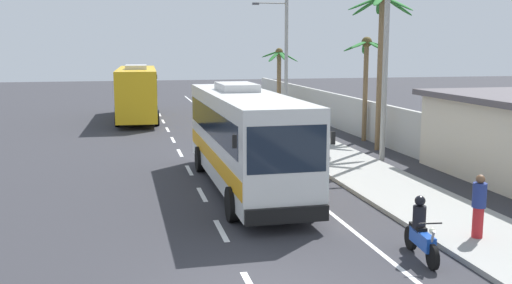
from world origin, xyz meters
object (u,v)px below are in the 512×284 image
object	(u,v)px
pedestrian_near_kerb	(479,205)
palm_second	(381,34)
coach_bus_far_lane	(137,91)
palm_third	(279,68)
coach_bus_foreground	(244,136)
motorcycle_trailing	(421,233)
pedestrian_midwalk	(304,124)
utility_pole_mid	(386,39)
palm_nearest	(366,65)
motorcycle_beside_bus	(269,136)
utility_pole_far	(285,41)

from	to	relation	value
pedestrian_near_kerb	palm_second	xyz separation A→B (m)	(3.29, 13.48, 4.70)
coach_bus_far_lane	palm_third	size ratio (longest dim) A/B	2.38
coach_bus_foreground	motorcycle_trailing	distance (m)	8.44
pedestrian_midwalk	utility_pole_mid	size ratio (longest dim) A/B	0.15
motorcycle_trailing	palm_nearest	world-z (taller)	palm_nearest
coach_bus_far_lane	palm_nearest	world-z (taller)	palm_nearest
motorcycle_trailing	pedestrian_midwalk	world-z (taller)	pedestrian_midwalk
coach_bus_foreground	palm_third	distance (m)	23.51
pedestrian_near_kerb	pedestrian_midwalk	xyz separation A→B (m)	(0.58, 16.91, -0.06)
pedestrian_near_kerb	pedestrian_midwalk	bearing A→B (deg)	-36.85
coach_bus_foreground	palm_nearest	xyz separation A→B (m)	(8.61, 9.18, 2.21)
motorcycle_beside_bus	palm_nearest	size ratio (longest dim) A/B	0.35
coach_bus_foreground	motorcycle_trailing	xyz separation A→B (m)	(2.76, -7.87, -1.32)
palm_nearest	palm_third	size ratio (longest dim) A/B	1.12
coach_bus_foreground	pedestrian_midwalk	world-z (taller)	coach_bus_foreground
motorcycle_beside_bus	pedestrian_midwalk	world-z (taller)	pedestrian_midwalk
coach_bus_far_lane	pedestrian_midwalk	size ratio (longest dim) A/B	7.55
palm_second	pedestrian_midwalk	bearing A→B (deg)	128.30
motorcycle_beside_bus	pedestrian_near_kerb	bearing A→B (deg)	-83.05
palm_nearest	pedestrian_near_kerb	bearing A→B (deg)	-103.19
motorcycle_beside_bus	motorcycle_trailing	bearing A→B (deg)	-90.63
coach_bus_far_lane	pedestrian_near_kerb	bearing A→B (deg)	-74.23
pedestrian_near_kerb	palm_third	bearing A→B (deg)	-39.72
motorcycle_beside_bus	pedestrian_near_kerb	distance (m)	15.32
utility_pole_far	palm_nearest	size ratio (longest dim) A/B	1.83
utility_pole_far	palm_second	distance (m)	12.44
coach_bus_far_lane	palm_second	world-z (taller)	palm_second
motorcycle_beside_bus	palm_third	xyz separation A→B (m)	(4.34, 14.26, 2.87)
pedestrian_near_kerb	palm_nearest	bearing A→B (deg)	-48.08
motorcycle_trailing	pedestrian_midwalk	size ratio (longest dim) A/B	1.23
coach_bus_far_lane	palm_second	size ratio (longest dim) A/B	1.55
pedestrian_midwalk	utility_pole_far	world-z (taller)	utility_pole_far
coach_bus_far_lane	pedestrian_near_kerb	xyz separation A→B (m)	(8.08, -28.61, -1.00)
pedestrian_near_kerb	utility_pole_mid	size ratio (longest dim) A/B	0.16
palm_third	utility_pole_mid	bearing A→B (deg)	-90.54
utility_pole_mid	palm_second	xyz separation A→B (m)	(0.97, 2.71, 0.29)
motorcycle_trailing	palm_nearest	distance (m)	18.37
utility_pole_far	palm_second	xyz separation A→B (m)	(1.33, -12.37, 0.24)
utility_pole_far	palm_second	bearing A→B (deg)	-83.86
motorcycle_beside_bus	pedestrian_midwalk	distance (m)	2.99
coach_bus_foreground	motorcycle_beside_bus	bearing A→B (deg)	69.97
coach_bus_foreground	coach_bus_far_lane	bearing A→B (deg)	98.75
motorcycle_beside_bus	pedestrian_midwalk	bearing A→B (deg)	35.13
palm_nearest	palm_third	bearing A→B (deg)	95.83
motorcycle_beside_bus	utility_pole_far	bearing A→B (deg)	70.32
coach_bus_foreground	palm_second	bearing A→B (deg)	38.07
motorcycle_trailing	palm_third	bearing A→B (deg)	81.49
utility_pole_mid	motorcycle_trailing	bearing A→B (deg)	-110.70
pedestrian_midwalk	motorcycle_beside_bus	bearing A→B (deg)	-89.49
coach_bus_far_lane	palm_nearest	xyz separation A→B (m)	(11.91, -12.27, 2.13)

